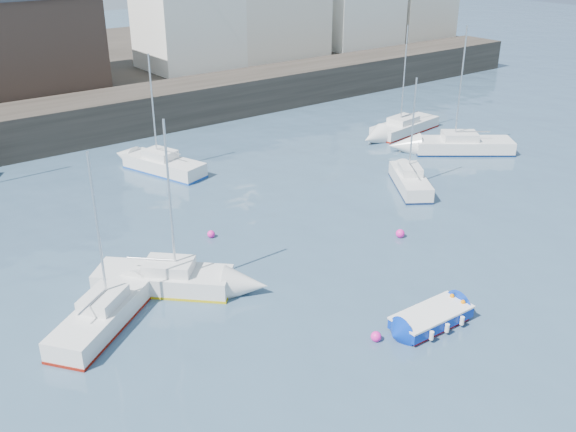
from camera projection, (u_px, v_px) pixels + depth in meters
water at (482, 360)px, 23.79m from camera, size 220.00×220.00×0.00m
quay_wall at (106, 116)px, 48.62m from camera, size 90.00×5.00×3.00m
land_strip at (32, 76)px, 61.74m from camera, size 90.00×32.00×2.80m
bldg_east_d at (187, 15)px, 56.94m from camera, size 11.14×11.14×8.95m
blue_dinghy at (431, 318)px, 25.67m from camera, size 3.51×1.88×0.66m
sailboat_a at (102, 316)px, 25.55m from camera, size 5.50×4.76×7.21m
sailboat_b at (164, 278)px, 28.25m from camera, size 5.67×5.57×7.75m
sailboat_c at (410, 181)px, 39.03m from camera, size 4.17×5.13×6.69m
sailboat_d at (463, 145)px, 45.29m from camera, size 6.78×5.86×8.72m
sailboat_f at (164, 165)px, 41.57m from camera, size 3.66×6.12×7.58m
sailboat_g at (405, 126)px, 49.72m from camera, size 6.65×2.94×8.13m
buoy_near at (376, 341)px, 24.88m from camera, size 0.42×0.42×0.42m
buoy_mid at (400, 237)px, 33.12m from camera, size 0.46×0.46×0.46m
buoy_far at (211, 237)px, 33.11m from camera, size 0.40×0.40×0.40m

